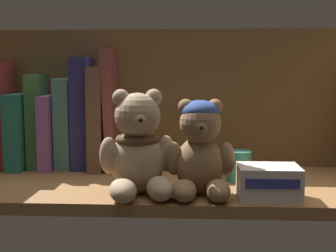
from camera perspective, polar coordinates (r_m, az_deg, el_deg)
The scene contains 14 objects.
shelf_board at distance 81.88cm, azimuth -1.37°, elevation -7.80°, with size 76.02×28.75×2.00cm, color olive.
shelf_back_panel at distance 94.34cm, azimuth -0.68°, elevation 2.96°, with size 78.42×1.20×30.54cm, color brown.
book_1 at distance 99.55cm, azimuth -19.89°, elevation 1.43°, with size 3.41×12.66×21.96cm, color maroon.
book_2 at distance 98.54cm, azimuth -17.86°, elevation -0.46°, with size 3.33×14.91×15.38cm, color #257B71.
book_3 at distance 97.19cm, azimuth -16.10°, elevation 0.65°, with size 2.70×9.94×19.27cm, color #477E45.
book_4 at distance 96.54cm, azimuth -14.48°, elevation -0.60°, with size 2.39×13.68×15.05cm, color #935BAE.
book_5 at distance 95.46cm, azimuth -12.75°, elevation 0.39°, with size 3.22×9.86×18.43cm, color #48827B.
book_6 at distance 94.30cm, azimuth -10.64°, elevation 1.66°, with size 3.58×10.70×22.68cm, color navy.
book_7 at distance 93.63cm, azimuth -8.56°, elevation 1.09°, with size 2.81×14.96×20.82cm, color brown.
book_8 at distance 92.98cm, azimuth -7.01°, elevation 2.17°, with size 1.85×13.59×24.35cm, color brown.
teddy_bear_larger at distance 72.14cm, azimuth -3.84°, elevation -3.08°, with size 13.04×13.38×17.09cm.
teddy_bear_smaller at distance 71.85cm, azimuth 4.14°, elevation -3.07°, with size 11.29×11.45×15.52cm.
pillar_candle at distance 82.75cm, azimuth 9.01°, elevation -5.05°, with size 4.60×4.60×5.52cm, color #2D7A66.
small_product_box at distance 71.98cm, azimuth 12.71°, elevation -7.05°, with size 9.47×7.16×5.27cm.
Camera 1 is at (6.26, -78.93, 21.86)cm, focal length 47.73 mm.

